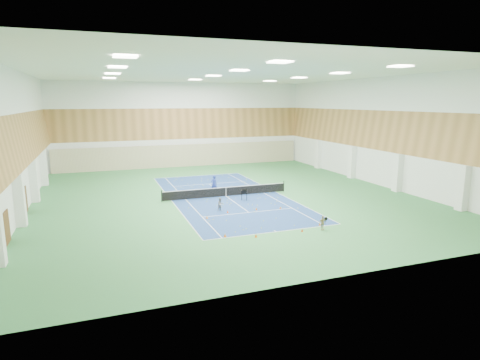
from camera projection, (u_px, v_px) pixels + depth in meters
name	position (u px, v px, depth m)	size (l,w,h in m)	color
ground	(226.00, 196.00, 40.17)	(40.00, 40.00, 0.00)	#32763E
room_shell	(226.00, 136.00, 39.01)	(36.00, 40.00, 12.00)	white
wood_cladding	(225.00, 116.00, 38.63)	(36.00, 40.00, 8.00)	#A8753E
ceiling_light_grid	(225.00, 74.00, 37.87)	(21.40, 25.40, 0.06)	white
court_surface	(226.00, 196.00, 40.17)	(10.97, 23.77, 0.01)	navy
tennis_balls_scatter	(226.00, 196.00, 40.17)	(10.57, 22.77, 0.07)	#CED624
tennis_net	(226.00, 191.00, 40.07)	(12.80, 0.10, 1.10)	black
back_curtain	(184.00, 156.00, 58.09)	(35.40, 0.16, 3.20)	#C6B793
door_left_a	(6.00, 228.00, 26.60)	(0.08, 1.80, 2.20)	#593319
door_left_b	(25.00, 200.00, 33.98)	(0.08, 1.80, 2.20)	#593319
coach	(214.00, 184.00, 41.54)	(0.67, 0.44, 1.83)	navy
child_court	(220.00, 204.00, 34.72)	(0.57, 0.44, 1.17)	gray
child_apron	(322.00, 223.00, 29.55)	(0.64, 0.26, 1.08)	tan
ball_cart	(244.00, 195.00, 38.49)	(0.58, 0.58, 1.00)	black
cone_svc_a	(207.00, 217.00, 32.49)	(0.20, 0.20, 0.22)	orange
cone_svc_b	(228.00, 212.00, 34.15)	(0.18, 0.18, 0.20)	#F9470D
cone_svc_c	(256.00, 209.00, 35.02)	(0.21, 0.21, 0.23)	orange
cone_svc_d	(280.00, 208.00, 35.48)	(0.18, 0.18, 0.20)	#DE580B
cone_base_a	(225.00, 235.00, 28.08)	(0.23, 0.23, 0.25)	orange
cone_base_b	(256.00, 236.00, 28.05)	(0.22, 0.22, 0.24)	orange
cone_base_c	(302.00, 230.00, 29.25)	(0.18, 0.18, 0.20)	#DD460B
cone_base_d	(320.00, 224.00, 30.71)	(0.18, 0.18, 0.20)	orange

